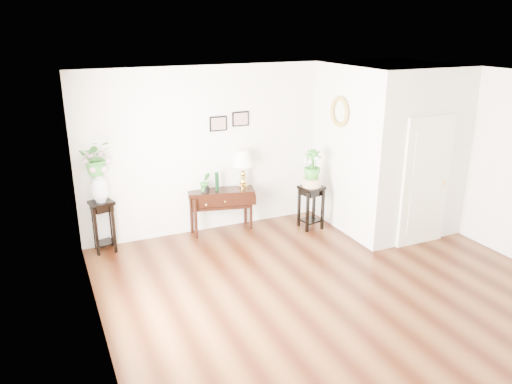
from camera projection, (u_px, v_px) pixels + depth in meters
floor at (336, 291)px, 6.74m from camera, size 6.00×5.50×0.02m
ceiling at (348, 80)px, 5.83m from camera, size 6.00×5.50×0.02m
wall_back at (254, 146)px, 8.66m from camera, size 6.00×0.02×2.80m
wall_left at (95, 232)px, 5.12m from camera, size 0.02×5.50×2.80m
wall_right at (512, 166)px, 7.44m from camera, size 0.02×5.50×2.80m
partition at (387, 147)px, 8.63m from camera, size 1.80×1.95×2.80m
door at (426, 182)px, 7.88m from camera, size 0.90×0.05×2.10m
art_print_left at (218, 124)px, 8.24m from camera, size 0.30×0.02×0.25m
art_print_right at (241, 119)px, 8.38m from camera, size 0.30×0.02×0.25m
wall_ornament at (339, 112)px, 8.16m from camera, size 0.07×0.51×0.51m
console_table at (221, 210)px, 8.57m from camera, size 1.18×0.63×0.75m
table_lamp at (243, 167)px, 8.49m from camera, size 0.40×0.40×0.65m
green_vase at (217, 181)px, 8.37m from camera, size 0.08×0.08×0.32m
potted_plant at (205, 183)px, 8.29m from camera, size 0.18×0.15×0.33m
plant_stand_a at (104, 226)px, 7.80m from camera, size 0.40×0.40×0.83m
porcelain_vase at (100, 187)px, 7.59m from camera, size 0.37×0.37×0.48m
lily_arrangement at (97, 159)px, 7.45m from camera, size 0.53×0.47×0.54m
plant_stand_b at (311, 207)px, 8.70m from camera, size 0.43×0.43×0.76m
ceramic_bowl at (312, 182)px, 8.55m from camera, size 0.41×0.41×0.14m
narcissus at (312, 165)px, 8.46m from camera, size 0.37×0.37×0.52m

